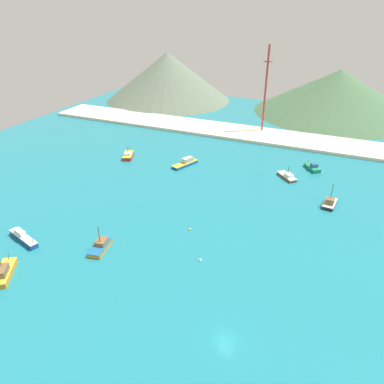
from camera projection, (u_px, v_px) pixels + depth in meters
The scene contains 15 objects.
ground at pixel (267, 246), 87.49m from camera, with size 260.00×280.00×0.50m.
fishing_boat_0 at pixel (330, 203), 103.66m from camera, with size 3.71×6.92×7.01m.
fishing_boat_1 at pixel (287, 176), 119.74m from camera, with size 7.49×7.54×4.42m.
fishing_boat_2 at pixel (4, 272), 77.18m from camera, with size 7.30×9.15×5.99m.
fishing_boat_3 at pixel (186, 163), 129.21m from camera, with size 6.49×10.84×2.56m.
fishing_boat_5 at pixel (128, 155), 135.36m from camera, with size 5.93×8.20×4.95m.
fishing_boat_6 at pixel (100, 246), 85.79m from camera, with size 4.54×7.84×6.24m.
fishing_boat_7 at pixel (313, 167), 125.79m from camera, with size 6.47×7.27×2.56m.
fishing_boat_8 at pixel (23, 238), 88.65m from camera, with size 10.58×4.76×2.96m.
buoy_0 at pixel (190, 229), 93.25m from camera, with size 0.68×0.68×0.68m.
buoy_1 at pixel (200, 260), 82.28m from camera, with size 0.69×0.69×0.69m.
beach_strip at pixel (311, 142), 148.57m from camera, with size 247.00×19.37×1.20m, color beige.
hill_west at pixel (168, 77), 207.47m from camera, with size 70.92×70.92×26.41m.
hill_central at pixel (337, 92), 183.87m from camera, with size 81.62×81.62×21.64m.
radio_tower at pixel (265, 90), 152.47m from camera, with size 3.65×2.92×36.47m.
Camera 1 is at (12.31, -42.39, 52.25)m, focal length 34.14 mm.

